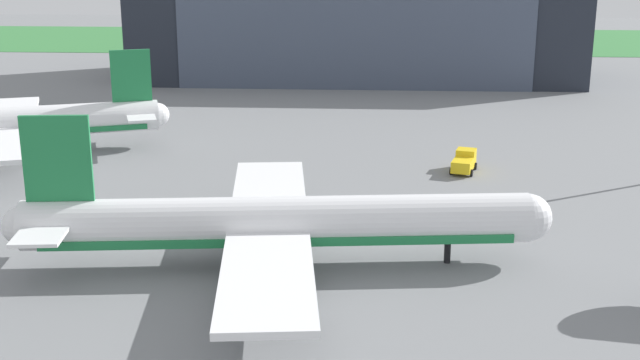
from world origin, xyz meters
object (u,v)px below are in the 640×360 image
airliner_near_left (278,223)px  airliner_far_left (1,124)px  fuel_bowser (464,162)px  maintenance_hangar (356,24)px

airliner_near_left → airliner_far_left: bearing=138.4°
airliner_near_left → fuel_bowser: 35.54m
airliner_far_left → fuel_bowser: 56.99m
maintenance_hangar → airliner_near_left: maintenance_hangar is taller
airliner_far_left → airliner_near_left: bearing=-41.6°
maintenance_hangar → fuel_bowser: (14.05, -66.99, -8.91)m
fuel_bowser → airliner_near_left: bearing=-121.4°
airliner_far_left → airliner_near_left: size_ratio=0.88×
maintenance_hangar → airliner_far_left: maintenance_hangar is taller
maintenance_hangar → airliner_far_left: bearing=-124.1°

